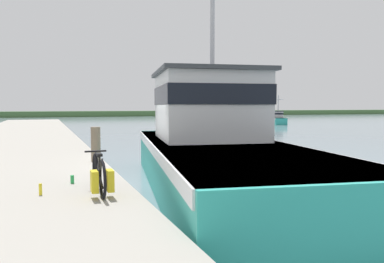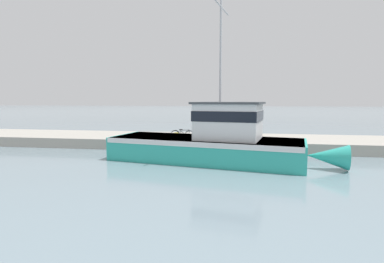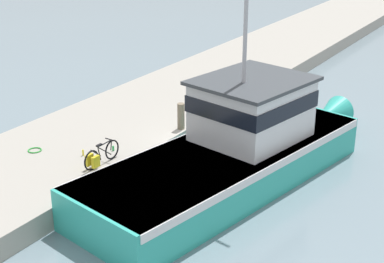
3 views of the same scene
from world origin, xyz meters
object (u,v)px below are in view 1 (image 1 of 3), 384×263
object	(u,v)px
bicycle_touring	(100,176)
mooring_post	(96,144)
fishing_boat_main	(214,145)
water_bottle_on_curb	(40,189)
boat_blue_far	(278,119)
water_bottle_by_bike	(72,179)

from	to	relation	value
bicycle_touring	mooring_post	world-z (taller)	mooring_post
bicycle_touring	fishing_boat_main	bearing A→B (deg)	38.07
bicycle_touring	water_bottle_on_curb	size ratio (longest dim) A/B	7.97
fishing_boat_main	water_bottle_on_curb	xyz separation A→B (m)	(-4.86, -2.58, -0.42)
mooring_post	bicycle_touring	bearing A→B (deg)	-96.18
fishing_boat_main	bicycle_touring	bearing A→B (deg)	-131.99
boat_blue_far	mooring_post	xyz separation A→B (m)	(-27.99, -31.08, 0.60)
boat_blue_far	bicycle_touring	bearing A→B (deg)	-104.95
water_bottle_on_curb	water_bottle_by_bike	world-z (taller)	water_bottle_on_curb
fishing_boat_main	boat_blue_far	world-z (taller)	fishing_boat_main
bicycle_touring	water_bottle_on_curb	distance (m)	1.15
water_bottle_by_bike	water_bottle_on_curb	bearing A→B (deg)	-125.18
mooring_post	water_bottle_on_curb	size ratio (longest dim) A/B	4.76
bicycle_touring	boat_blue_far	bearing A→B (deg)	51.65
bicycle_touring	water_bottle_on_curb	world-z (taller)	bicycle_touring
mooring_post	water_bottle_by_bike	world-z (taller)	mooring_post
boat_blue_far	bicycle_touring	size ratio (longest dim) A/B	2.80
mooring_post	boat_blue_far	bearing A→B (deg)	47.99
fishing_boat_main	water_bottle_by_bike	bearing A→B (deg)	-148.13
boat_blue_far	mooring_post	world-z (taller)	boat_blue_far
fishing_boat_main	water_bottle_by_bike	world-z (taller)	fishing_boat_main
bicycle_touring	mooring_post	size ratio (longest dim) A/B	1.67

